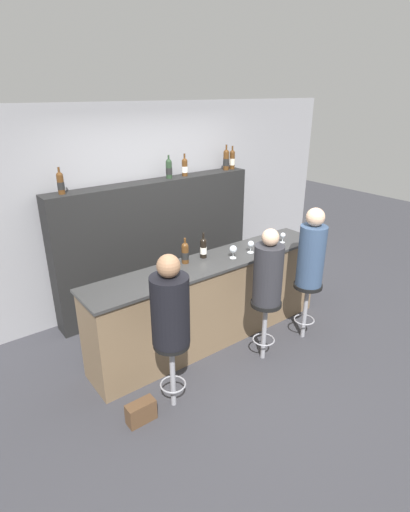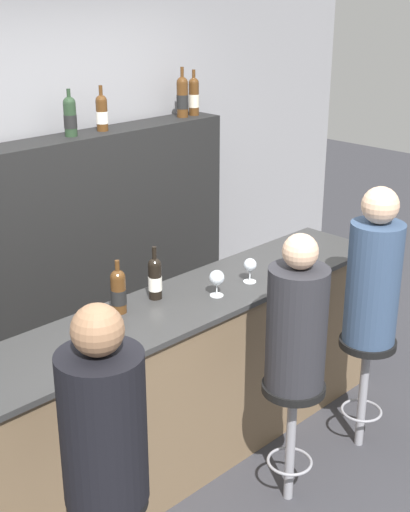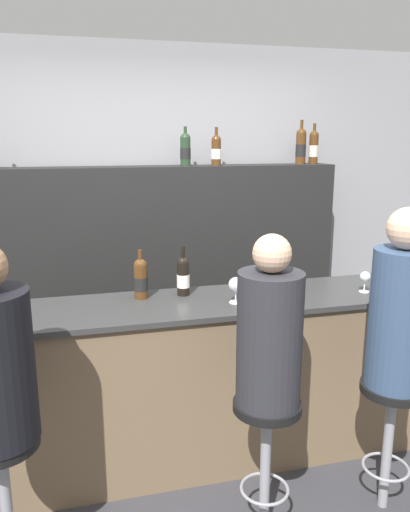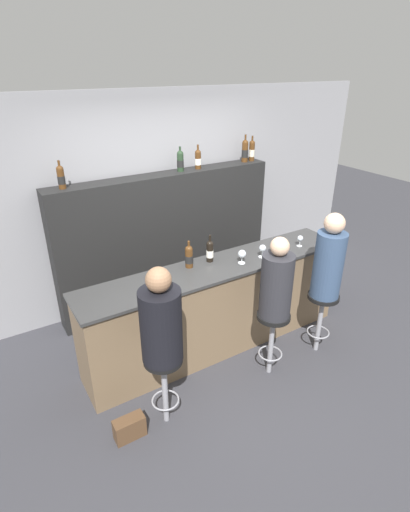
{
  "view_description": "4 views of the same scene",
  "coord_description": "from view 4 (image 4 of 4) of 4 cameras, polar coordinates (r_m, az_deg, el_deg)",
  "views": [
    {
      "loc": [
        -2.5,
        -2.88,
        2.72
      ],
      "look_at": [
        -0.17,
        0.17,
        1.13
      ],
      "focal_mm": 28.0,
      "sensor_mm": 36.0,
      "label": 1
    },
    {
      "loc": [
        -2.29,
        -2.25,
        2.57
      ],
      "look_at": [
        0.22,
        0.26,
        1.2
      ],
      "focal_mm": 50.0,
      "sensor_mm": 36.0,
      "label": 2
    },
    {
      "loc": [
        -0.59,
        -2.34,
        1.89
      ],
      "look_at": [
        0.06,
        0.22,
        1.26
      ],
      "focal_mm": 35.0,
      "sensor_mm": 36.0,
      "label": 3
    },
    {
      "loc": [
        -2.01,
        -2.72,
        2.85
      ],
      "look_at": [
        -0.17,
        0.25,
        1.15
      ],
      "focal_mm": 28.0,
      "sensor_mm": 36.0,
      "label": 4
    }
  ],
  "objects": [
    {
      "name": "bar_stool_left",
      "position": [
        3.46,
        -5.89,
        -16.33
      ],
      "size": [
        0.32,
        0.32,
        0.7
      ],
      "color": "gray",
      "rests_on": "ground_plane"
    },
    {
      "name": "wine_bottle_backbar_1",
      "position": [
        4.82,
        -3.55,
        13.42
      ],
      "size": [
        0.08,
        0.08,
        0.29
      ],
      "color": "#233823",
      "rests_on": "back_bar_cabinet"
    },
    {
      "name": "wine_bottle_backbar_3",
      "position": [
        5.32,
        5.73,
        14.74
      ],
      "size": [
        0.08,
        0.08,
        0.34
      ],
      "color": "#4C2D14",
      "rests_on": "back_bar_cabinet"
    },
    {
      "name": "guest_seated_right",
      "position": [
        4.11,
        17.29,
        -0.61
      ],
      "size": [
        0.29,
        0.29,
        0.89
      ],
      "color": "#334766",
      "rests_on": "bar_stool_right"
    },
    {
      "name": "wine_glass_1",
      "position": [
        4.21,
        8.23,
        1.05
      ],
      "size": [
        0.07,
        0.07,
        0.14
      ],
      "color": "silver",
      "rests_on": "bar_counter"
    },
    {
      "name": "ground_plane",
      "position": [
        4.42,
        3.71,
        -14.23
      ],
      "size": [
        16.0,
        16.0,
        0.0
      ],
      "primitive_type": "plane",
      "color": "#333338"
    },
    {
      "name": "wine_bottle_backbar_0",
      "position": [
        4.36,
        -19.88,
        10.58
      ],
      "size": [
        0.07,
        0.07,
        0.29
      ],
      "color": "#4C2D14",
      "rests_on": "back_bar_cabinet"
    },
    {
      "name": "wine_glass_2",
      "position": [
        4.55,
        13.44,
        2.42
      ],
      "size": [
        0.06,
        0.06,
        0.13
      ],
      "color": "silver",
      "rests_on": "bar_counter"
    },
    {
      "name": "bar_stool_right",
      "position": [
        4.38,
        16.32,
        -7.22
      ],
      "size": [
        0.32,
        0.32,
        0.7
      ],
      "color": "gray",
      "rests_on": "ground_plane"
    },
    {
      "name": "wine_bottle_counter_0",
      "position": [
        3.96,
        -2.3,
        -0.04
      ],
      "size": [
        0.08,
        0.08,
        0.28
      ],
      "color": "#4C2D14",
      "rests_on": "bar_counter"
    },
    {
      "name": "back_bar_cabinet",
      "position": [
        5.02,
        -5.4,
        2.3
      ],
      "size": [
        2.79,
        0.28,
        1.68
      ],
      "color": "black",
      "rests_on": "ground_plane"
    },
    {
      "name": "wine_glass_0",
      "position": [
        4.06,
        5.31,
        0.26
      ],
      "size": [
        0.08,
        0.08,
        0.15
      ],
      "color": "silver",
      "rests_on": "bar_counter"
    },
    {
      "name": "wine_bottle_counter_1",
      "position": [
        4.07,
        0.7,
        0.74
      ],
      "size": [
        0.07,
        0.07,
        0.29
      ],
      "color": "black",
      "rests_on": "bar_counter"
    },
    {
      "name": "guest_seated_middle",
      "position": [
        3.7,
        10.19,
        -3.79
      ],
      "size": [
        0.3,
        0.3,
        0.79
      ],
      "color": "#28282D",
      "rests_on": "bar_stool_middle"
    },
    {
      "name": "guest_seated_left",
      "position": [
        3.13,
        -6.32,
        -9.29
      ],
      "size": [
        0.33,
        0.33,
        0.82
      ],
      "color": "black",
      "rests_on": "bar_stool_left"
    },
    {
      "name": "bar_stool_middle",
      "position": [
        3.97,
        9.61,
        -10.21
      ],
      "size": [
        0.32,
        0.32,
        0.7
      ],
      "color": "gray",
      "rests_on": "ground_plane"
    },
    {
      "name": "handbag",
      "position": [
        3.68,
        -10.73,
        -22.98
      ],
      "size": [
        0.26,
        0.12,
        0.2
      ],
      "color": "#513823",
      "rests_on": "ground_plane"
    },
    {
      "name": "bar_counter",
      "position": [
        4.29,
        1.92,
        -7.26
      ],
      "size": [
        2.97,
        0.55,
        1.0
      ],
      "color": "brown",
      "rests_on": "ground_plane"
    },
    {
      "name": "wine_bottle_backbar_4",
      "position": [
        5.38,
        6.71,
        14.75
      ],
      "size": [
        0.08,
        0.08,
        0.32
      ],
      "color": "#4C2D14",
      "rests_on": "back_bar_cabinet"
    },
    {
      "name": "wine_bottle_backbar_2",
      "position": [
        4.93,
        -1.01,
        13.68
      ],
      "size": [
        0.08,
        0.08,
        0.29
      ],
      "color": "#4C2D14",
      "rests_on": "back_bar_cabinet"
    },
    {
      "name": "wall_back",
      "position": [
        5.05,
        -6.78,
        7.93
      ],
      "size": [
        6.4,
        0.05,
        2.6
      ],
      "color": "gray",
      "rests_on": "ground_plane"
    }
  ]
}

